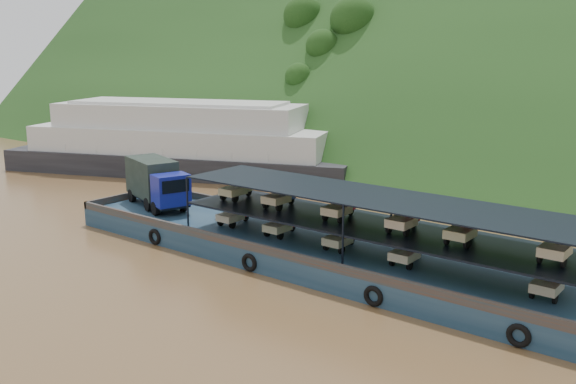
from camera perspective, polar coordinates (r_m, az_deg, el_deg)
The scene contains 4 objects.
ground at distance 38.52m, azimuth -0.43°, elevation -5.83°, with size 160.00×160.00×0.00m, color brown.
hillside at distance 69.51m, azimuth 18.45°, elevation 1.93°, with size 140.00×28.00×28.00m, color #1A3814.
cargo_barge at distance 37.94m, azimuth 1.06°, elevation -4.35°, with size 35.00×7.18×4.54m.
passenger_ferry at distance 64.83m, azimuth -9.56°, elevation 4.43°, with size 35.82×21.11×7.10m.
Camera 1 is at (22.80, -28.51, 12.30)m, focal length 40.00 mm.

